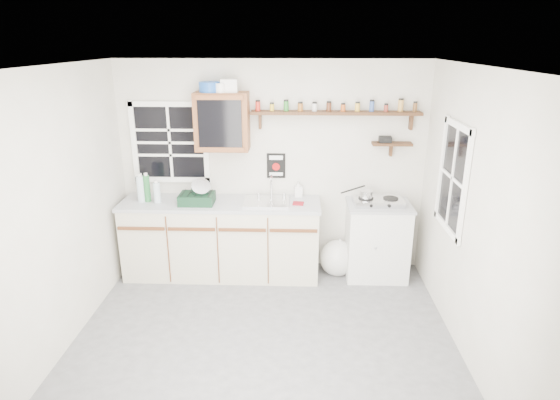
{
  "coord_description": "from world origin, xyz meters",
  "views": [
    {
      "loc": [
        0.29,
        -3.78,
        2.7
      ],
      "look_at": [
        0.13,
        0.55,
        1.21
      ],
      "focal_mm": 30.0,
      "sensor_mm": 36.0,
      "label": 1
    }
  ],
  "objects_px": {
    "dish_rack": "(198,196)",
    "upper_cabinet": "(222,122)",
    "spice_shelf": "(336,112)",
    "hotplate": "(378,201)",
    "main_cabinet": "(222,238)",
    "right_cabinet": "(377,240)"
  },
  "relations": [
    {
      "from": "upper_cabinet",
      "to": "dish_rack",
      "type": "bearing_deg",
      "value": -142.68
    },
    {
      "from": "right_cabinet",
      "to": "dish_rack",
      "type": "xyz_separation_m",
      "value": [
        -2.08,
        -0.09,
        0.56
      ]
    },
    {
      "from": "right_cabinet",
      "to": "dish_rack",
      "type": "height_order",
      "value": "dish_rack"
    },
    {
      "from": "main_cabinet",
      "to": "spice_shelf",
      "type": "xyz_separation_m",
      "value": [
        1.31,
        0.21,
        1.47
      ]
    },
    {
      "from": "dish_rack",
      "to": "hotplate",
      "type": "bearing_deg",
      "value": 1.51
    },
    {
      "from": "right_cabinet",
      "to": "spice_shelf",
      "type": "xyz_separation_m",
      "value": [
        -0.52,
        0.19,
        1.47
      ]
    },
    {
      "from": "main_cabinet",
      "to": "dish_rack",
      "type": "relative_size",
      "value": 5.88
    },
    {
      "from": "upper_cabinet",
      "to": "dish_rack",
      "type": "relative_size",
      "value": 1.65
    },
    {
      "from": "upper_cabinet",
      "to": "dish_rack",
      "type": "xyz_separation_m",
      "value": [
        -0.28,
        -0.21,
        -0.81
      ]
    },
    {
      "from": "right_cabinet",
      "to": "spice_shelf",
      "type": "distance_m",
      "value": 1.58
    },
    {
      "from": "spice_shelf",
      "to": "main_cabinet",
      "type": "bearing_deg",
      "value": -170.77
    },
    {
      "from": "hotplate",
      "to": "main_cabinet",
      "type": "bearing_deg",
      "value": 177.36
    },
    {
      "from": "dish_rack",
      "to": "upper_cabinet",
      "type": "bearing_deg",
      "value": 36.83
    },
    {
      "from": "main_cabinet",
      "to": "right_cabinet",
      "type": "bearing_deg",
      "value": 0.79
    },
    {
      "from": "right_cabinet",
      "to": "spice_shelf",
      "type": "height_order",
      "value": "spice_shelf"
    },
    {
      "from": "spice_shelf",
      "to": "hotplate",
      "type": "xyz_separation_m",
      "value": [
        0.5,
        -0.21,
        -0.98
      ]
    },
    {
      "from": "hotplate",
      "to": "dish_rack",
      "type": "bearing_deg",
      "value": 179.19
    },
    {
      "from": "spice_shelf",
      "to": "dish_rack",
      "type": "xyz_separation_m",
      "value": [
        -1.55,
        -0.28,
        -0.92
      ]
    },
    {
      "from": "upper_cabinet",
      "to": "spice_shelf",
      "type": "bearing_deg",
      "value": 3.1
    },
    {
      "from": "spice_shelf",
      "to": "dish_rack",
      "type": "height_order",
      "value": "spice_shelf"
    },
    {
      "from": "upper_cabinet",
      "to": "dish_rack",
      "type": "height_order",
      "value": "upper_cabinet"
    },
    {
      "from": "right_cabinet",
      "to": "hotplate",
      "type": "bearing_deg",
      "value": -134.26
    }
  ]
}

